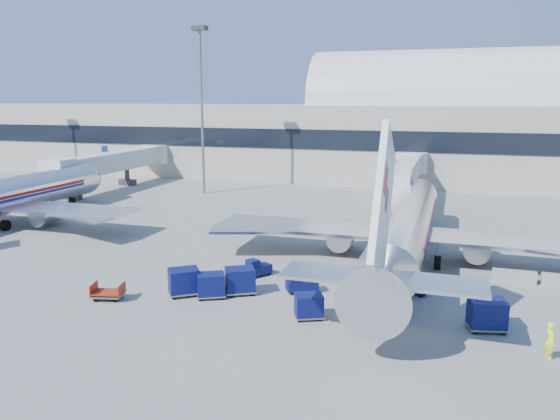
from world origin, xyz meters
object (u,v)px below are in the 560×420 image
(barrier_near, at_px, (514,276))
(tug_right, at_px, (410,284))
(tug_lead, at_px, (301,283))
(cart_solo_near, at_px, (309,306))
(cart_open_red, at_px, (108,294))
(jetbridge_mid, at_px, (118,161))
(cart_solo_far, at_px, (487,314))
(cart_train_b, at_px, (211,285))
(airliner_main, at_px, (406,228))
(jetbridge_near, at_px, (405,173))
(tug_left, at_px, (257,268))
(cart_train_a, at_px, (240,280))
(mast_west, at_px, (201,86))
(ramp_worker, at_px, (550,341))
(cart_train_c, at_px, (184,281))

(barrier_near, bearing_deg, tug_right, -146.72)
(tug_lead, relative_size, cart_solo_near, 1.12)
(tug_right, xyz_separation_m, cart_open_red, (-18.98, -7.29, -0.24))
(cart_solo_near, distance_m, cart_open_red, 13.52)
(barrier_near, bearing_deg, jetbridge_mid, 151.20)
(tug_lead, height_order, cart_open_red, tug_lead)
(cart_solo_near, height_order, cart_solo_far, cart_solo_far)
(barrier_near, height_order, cart_train_b, cart_train_b)
(airliner_main, xyz_separation_m, cart_solo_near, (-4.48, -13.43, -2.12))
(cart_solo_far, xyz_separation_m, cart_open_red, (-23.63, -2.40, -0.60))
(airliner_main, height_order, jetbridge_near, airliner_main)
(tug_left, distance_m, cart_train_a, 3.91)
(mast_west, height_order, barrier_near, mast_west)
(cart_open_red, height_order, ramp_worker, ramp_worker)
(cart_train_a, height_order, cart_open_red, cart_train_a)
(jetbridge_near, distance_m, cart_solo_near, 39.91)
(tug_lead, relative_size, ramp_worker, 1.21)
(cart_train_c, bearing_deg, jetbridge_near, 36.75)
(cart_train_b, height_order, cart_solo_near, cart_train_b)
(cart_train_a, xyz_separation_m, cart_train_c, (-3.52, -1.40, 0.02))
(tug_right, bearing_deg, cart_solo_near, -119.92)
(cart_solo_near, height_order, cart_open_red, cart_solo_near)
(jetbridge_mid, bearing_deg, cart_train_c, -51.23)
(cart_solo_near, relative_size, ramp_worker, 1.08)
(barrier_near, height_order, tug_lead, tug_lead)
(barrier_near, height_order, tug_left, tug_left)
(airliner_main, height_order, jetbridge_mid, airliner_main)
(cart_open_red, bearing_deg, cart_train_a, 10.49)
(cart_train_c, bearing_deg, cart_train_b, -33.48)
(cart_solo_near, xyz_separation_m, cart_open_red, (-13.48, -0.95, -0.43))
(mast_west, height_order, cart_open_red, mast_west)
(tug_left, distance_m, cart_solo_near, 8.78)
(tug_right, bearing_deg, barrier_near, 44.28)
(cart_train_a, relative_size, cart_solo_far, 1.07)
(cart_train_a, bearing_deg, cart_train_b, -170.72)
(cart_solo_near, bearing_deg, cart_train_a, 128.59)
(barrier_near, relative_size, cart_train_b, 1.29)
(cart_train_c, bearing_deg, airliner_main, 4.73)
(jetbridge_near, xyz_separation_m, mast_west, (-27.60, -0.81, 10.86))
(tug_right, distance_m, cart_train_a, 11.63)
(jetbridge_mid, distance_m, cart_train_b, 50.50)
(cart_solo_near, bearing_deg, airliner_main, 46.25)
(jetbridge_mid, height_order, tug_right, jetbridge_mid)
(jetbridge_mid, xyz_separation_m, ramp_worker, (52.97, -41.04, -2.95))
(jetbridge_mid, distance_m, barrier_near, 59.90)
(jetbridge_mid, bearing_deg, cart_solo_near, -44.87)
(airliner_main, xyz_separation_m, tug_left, (-10.26, -6.82, -2.32))
(jetbridge_near, relative_size, cart_train_b, 11.82)
(ramp_worker, bearing_deg, cart_train_b, 63.73)
(barrier_near, xyz_separation_m, tug_lead, (-14.18, -6.66, 0.18))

